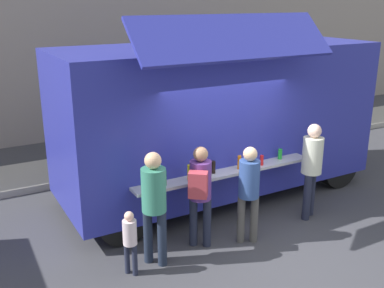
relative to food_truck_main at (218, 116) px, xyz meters
The scene contains 8 objects.
ground_plane 2.71m from the food_truck_main, 104.61° to the right, with size 60.00×60.00×0.00m, color #38383D.
food_truck_main is the anchor object (origin of this frame).
trash_bin 4.49m from the food_truck_main, 32.34° to the left, with size 0.60×0.60×0.96m, color #2F6438.
customer_front_ordering 2.15m from the food_truck_main, 107.61° to the right, with size 0.34×0.34×1.66m.
customer_mid_with_backpack 2.28m from the food_truck_main, 129.10° to the right, with size 0.50×0.54×1.70m.
customer_rear_waiting 2.93m from the food_truck_main, 140.88° to the right, with size 0.37×0.37×1.80m.
customer_extra_browsing 2.05m from the food_truck_main, 62.86° to the right, with size 0.36×0.36×1.79m.
child_near_queue 3.44m from the food_truck_main, 144.40° to the right, with size 0.21×0.21×1.01m.
Camera 1 is at (-4.14, -5.36, 3.88)m, focal length 42.61 mm.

